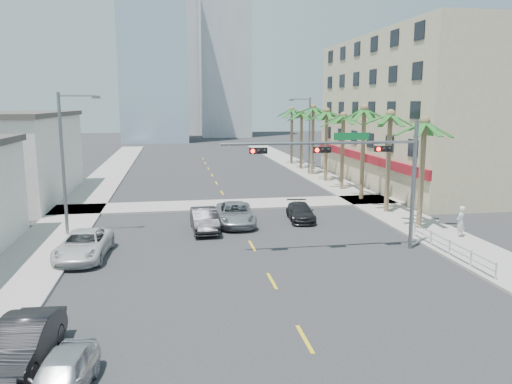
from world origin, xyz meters
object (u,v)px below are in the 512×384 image
pedestrian (460,221)px  car_parked_far (84,245)px  car_lane_right (301,212)px  car_parked_mid (23,344)px  car_lane_left (204,220)px  car_parked_near (61,377)px  traffic_signal_mast (361,163)px  car_lane_center (235,214)px

pedestrian → car_parked_far: bearing=-32.9°
car_lane_right → car_parked_mid: bearing=-122.0°
car_lane_right → car_lane_left: bearing=-159.3°
car_parked_near → car_parked_far: (-1.60, 13.54, 0.10)m
car_parked_mid → car_lane_left: bearing=71.3°
car_parked_near → traffic_signal_mast: bearing=48.9°
traffic_signal_mast → car_parked_far: size_ratio=2.09×
car_lane_right → car_parked_far: bearing=-148.9°
car_parked_mid → car_lane_center: size_ratio=0.83×
traffic_signal_mast → car_lane_center: size_ratio=2.05×
car_parked_mid → car_lane_right: (13.88, 18.15, -0.13)m
car_parked_mid → car_lane_right: size_ratio=1.07×
traffic_signal_mast → car_lane_right: size_ratio=2.61×
car_parked_mid → pedestrian: pedestrian is taller
car_parked_near → car_lane_right: bearing=65.5°
car_lane_right → pedestrian: pedestrian is taller
car_parked_mid → car_lane_left: 17.61m
traffic_signal_mast → car_lane_left: size_ratio=2.42×
car_lane_right → pedestrian: (8.51, -6.49, 0.50)m
car_parked_near → car_lane_center: bearing=76.0°
pedestrian → car_lane_center: bearing=-57.9°
car_parked_far → car_lane_right: bearing=29.7°
car_parked_mid → car_lane_center: bearing=67.0°
car_lane_left → pedestrian: (15.54, -4.57, 0.36)m
car_parked_mid → car_lane_center: (9.09, 17.72, 0.01)m
car_lane_left → car_parked_mid: bearing=-115.0°
traffic_signal_mast → car_parked_far: 15.84m
car_parked_near → car_parked_far: bearing=103.5°
car_parked_near → pedestrian: bearing=40.2°
car_parked_near → car_parked_mid: bearing=134.5°
car_lane_center → pedestrian: (13.30, -6.06, 0.36)m
car_parked_far → car_lane_center: 11.02m
car_parked_far → car_lane_left: bearing=38.8°
traffic_signal_mast → car_parked_mid: 18.80m
car_parked_near → car_lane_right: 23.66m
car_parked_far → traffic_signal_mast: bearing=-0.7°
traffic_signal_mast → car_parked_mid: traffic_signal_mast is taller
traffic_signal_mast → car_parked_near: 18.84m
car_parked_far → car_lane_right: car_parked_far is taller
car_parked_near → car_lane_right: car_parked_near is taller
car_parked_far → car_lane_left: (6.84, 4.75, 0.02)m
car_lane_left → car_lane_center: (2.24, 1.49, -0.00)m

